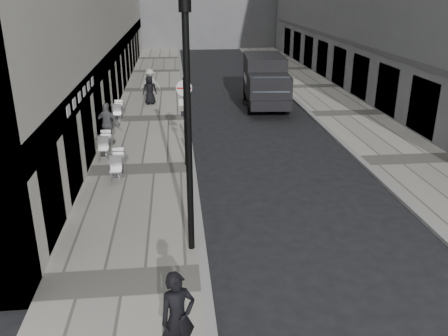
# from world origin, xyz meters

# --- Properties ---
(sidewalk) EXTENTS (4.00, 60.00, 0.12)m
(sidewalk) POSITION_xyz_m (-2.00, 18.00, 0.06)
(sidewalk) COLOR #ACA89B
(sidewalk) RESTS_ON ground
(far_sidewalk) EXTENTS (4.00, 60.00, 0.12)m
(far_sidewalk) POSITION_xyz_m (9.00, 18.00, 0.06)
(far_sidewalk) COLOR #ACA89B
(far_sidewalk) RESTS_ON ground
(walking_man) EXTENTS (0.81, 0.67, 1.89)m
(walking_man) POSITION_xyz_m (-0.67, 0.02, 1.07)
(walking_man) COLOR black
(walking_man) RESTS_ON sidewalk
(sign_post) EXTENTS (0.60, 0.11, 3.51)m
(sign_post) POSITION_xyz_m (-0.23, 10.55, 2.37)
(sign_post) COLOR black
(sign_post) RESTS_ON sidewalk
(lamppost) EXTENTS (0.29, 0.29, 6.53)m
(lamppost) POSITION_xyz_m (-0.27, 4.12, 3.75)
(lamppost) COLOR black
(lamppost) RESTS_ON sidewalk
(bollard_near) EXTENTS (0.13, 0.13, 0.97)m
(bollard_near) POSITION_xyz_m (-0.15, 14.14, 0.60)
(bollard_near) COLOR black
(bollard_near) RESTS_ON sidewalk
(bollard_far) EXTENTS (0.11, 0.11, 0.82)m
(bollard_far) POSITION_xyz_m (-0.15, 12.07, 0.53)
(bollard_far) COLOR black
(bollard_far) RESTS_ON sidewalk
(panel_van) EXTENTS (2.77, 6.35, 2.91)m
(panel_van) POSITION_xyz_m (4.82, 20.64, 1.64)
(panel_van) COLOR black
(panel_van) RESTS_ON ground
(cyclist) EXTENTS (1.76, 0.97, 1.80)m
(cyclist) POSITION_xyz_m (4.29, 20.91, 0.70)
(cyclist) COLOR black
(cyclist) RESTS_ON ground
(pedestrian_a) EXTENTS (1.21, 0.75, 1.93)m
(pedestrian_a) POSITION_xyz_m (-3.60, 13.51, 1.08)
(pedestrian_a) COLOR #5C5C61
(pedestrian_a) RESTS_ON sidewalk
(pedestrian_b) EXTENTS (1.22, 0.72, 1.87)m
(pedestrian_b) POSITION_xyz_m (-2.11, 22.81, 1.05)
(pedestrian_b) COLOR beige
(pedestrian_b) RESTS_ON sidewalk
(pedestrian_c) EXTENTS (0.93, 0.69, 1.73)m
(pedestrian_c) POSITION_xyz_m (-2.08, 21.23, 0.98)
(pedestrian_c) COLOR black
(pedestrian_c) RESTS_ON sidewalk
(cafe_table_near) EXTENTS (0.78, 1.75, 1.00)m
(cafe_table_near) POSITION_xyz_m (-3.56, 12.03, 0.63)
(cafe_table_near) COLOR #B8B9BB
(cafe_table_near) RESTS_ON sidewalk
(cafe_table_mid) EXTENTS (0.78, 1.76, 1.00)m
(cafe_table_mid) POSITION_xyz_m (-2.80, 9.59, 0.63)
(cafe_table_mid) COLOR #B0B0B2
(cafe_table_mid) RESTS_ON sidewalk
(cafe_table_far) EXTENTS (0.78, 1.77, 1.01)m
(cafe_table_far) POSITION_xyz_m (-3.60, 17.67, 0.63)
(cafe_table_far) COLOR silver
(cafe_table_far) RESTS_ON sidewalk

